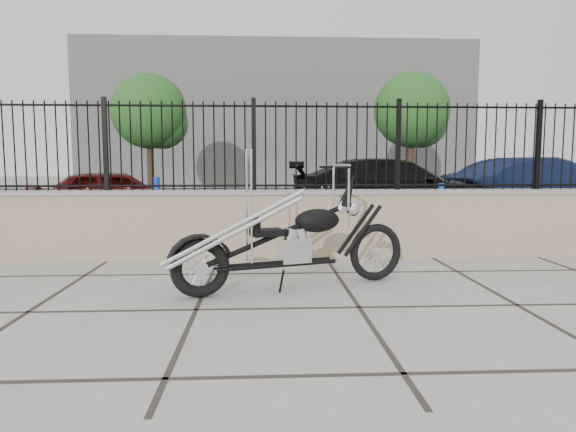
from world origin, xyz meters
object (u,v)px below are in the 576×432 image
at_px(car_blue, 538,188).
at_px(car_black, 396,190).
at_px(car_red, 117,197).
at_px(chopper_motorcycle, 289,219).

bearing_deg(car_blue, car_black, 87.56).
relative_size(car_black, car_blue, 1.11).
bearing_deg(car_red, chopper_motorcycle, -167.42).
relative_size(chopper_motorcycle, car_red, 0.71).
bearing_deg(chopper_motorcycle, car_blue, 28.02).
height_order(car_red, car_black, car_black).
height_order(car_red, car_blue, car_blue).
relative_size(car_red, car_blue, 0.80).
xyz_separation_m(car_black, car_blue, (3.60, 0.46, 0.01)).
distance_m(chopper_motorcycle, car_black, 6.87).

